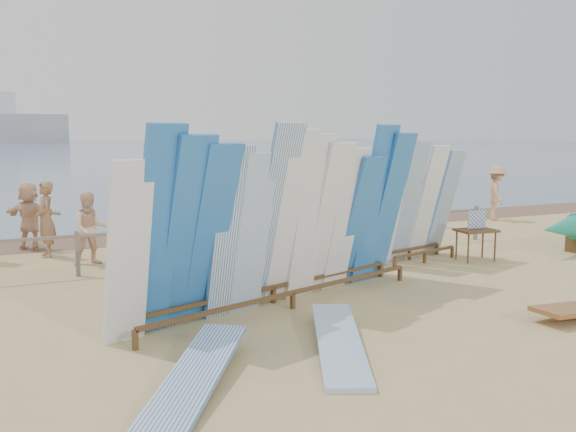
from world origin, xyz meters
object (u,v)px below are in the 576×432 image
flat_board_e (195,389)px  beachgoer_2 (90,229)px  beachgoer_extra_0 (497,193)px  beachgoer_11 (30,216)px  beachgoer_4 (163,209)px  beach_chair_right (319,234)px  vendor_table (476,244)px  flat_board_b (339,350)px  main_surfboard_rack (283,225)px  beachgoer_10 (424,201)px  side_surfboard_rack (419,207)px  beachgoer_9 (350,198)px  beachgoer_8 (351,209)px  stroller (342,223)px  beachgoer_1 (46,219)px  beach_chair_left (222,243)px  beachgoer_7 (359,199)px  beachgoer_5 (254,202)px  beachgoer_6 (254,211)px

flat_board_e → beachgoer_2: size_ratio=1.73×
beachgoer_extra_0 → beachgoer_2: beachgoer_extra_0 is taller
beachgoer_11 → beachgoer_4: size_ratio=0.91×
flat_board_e → beach_chair_right: bearing=87.2°
vendor_table → flat_board_b: vendor_table is taller
beach_chair_right → vendor_table: bearing=-75.0°
main_surfboard_rack → beachgoer_4: 6.29m
vendor_table → beachgoer_10: bearing=71.8°
side_surfboard_rack → beachgoer_9: (1.21, 5.05, -0.36)m
beachgoer_8 → beachgoer_4: 4.87m
side_surfboard_rack → stroller: side_surfboard_rack is taller
beachgoer_1 → beach_chair_left: bearing=69.3°
beachgoer_2 → beachgoer_7: size_ratio=0.94×
beachgoer_5 → beachgoer_1: bearing=49.4°
beachgoer_1 → beachgoer_10: beachgoer_1 is taller
side_surfboard_rack → vendor_table: bearing=-34.0°
stroller → beachgoer_extra_0: (6.43, 1.29, 0.41)m
beach_chair_left → beachgoer_2: 2.99m
beachgoer_11 → beachgoer_10: (10.91, -0.89, -0.04)m
beachgoer_9 → beachgoer_1: bearing=-135.3°
beachgoer_extra_0 → flat_board_b: bearing=160.1°
flat_board_e → beachgoer_extra_0: beachgoer_extra_0 is taller
beachgoer_9 → beachgoer_6: 3.85m
main_surfboard_rack → beachgoer_10: size_ratio=3.80×
stroller → beachgoer_2: beachgoer_2 is taller
beach_chair_right → beachgoer_11: (-6.67, 2.24, 0.56)m
beach_chair_right → beachgoer_11: size_ratio=0.55×
vendor_table → beach_chair_right: size_ratio=1.24×
flat_board_b → beach_chair_right: bearing=88.3°
beachgoer_9 → side_surfboard_rack: bearing=-66.3°
stroller → flat_board_e: bearing=-109.8°
side_surfboard_rack → beachgoer_9: bearing=62.6°
flat_board_b → stroller: (4.00, 7.03, 0.47)m
beachgoer_6 → beach_chair_left: bearing=-49.1°
beachgoer_2 → beachgoer_6: bearing=11.9°
vendor_table → beachgoer_2: size_ratio=0.72×
beachgoer_5 → beachgoer_extra_0: bearing=-156.6°
beachgoer_9 → beachgoer_8: 2.37m
vendor_table → beachgoer_2: (-7.79, 3.09, 0.41)m
flat_board_e → beachgoer_4: bearing=112.5°
stroller → beachgoer_11: (-7.42, 2.08, 0.35)m
beachgoer_7 → beachgoer_extra_0: bearing=138.0°
beach_chair_left → beachgoer_8: beachgoer_8 is taller
side_surfboard_rack → beach_chair_left: 4.62m
beachgoer_extra_0 → beachgoer_1: bearing=122.7°
beach_chair_left → beachgoer_1: beachgoer_1 is taller
beachgoer_1 → vendor_table: bearing=60.5°
stroller → beachgoer_8: size_ratio=0.73×
beach_chair_left → main_surfboard_rack: bearing=-95.1°
vendor_table → beachgoer_6: 5.54m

